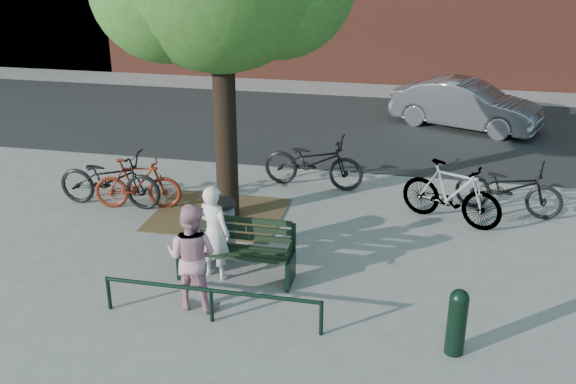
% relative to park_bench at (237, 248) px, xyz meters
% --- Properties ---
extents(ground, '(90.00, 90.00, 0.00)m').
position_rel_park_bench_xyz_m(ground, '(0.00, -0.08, -0.48)').
color(ground, gray).
rests_on(ground, ground).
extents(dirt_pit, '(2.40, 2.00, 0.02)m').
position_rel_park_bench_xyz_m(dirt_pit, '(-1.00, 2.12, -0.47)').
color(dirt_pit, brown).
rests_on(dirt_pit, ground).
extents(road, '(40.00, 7.00, 0.01)m').
position_rel_park_bench_xyz_m(road, '(0.00, 8.42, -0.47)').
color(road, black).
rests_on(road, ground).
extents(park_bench, '(1.74, 0.54, 0.97)m').
position_rel_park_bench_xyz_m(park_bench, '(0.00, 0.00, 0.00)').
color(park_bench, black).
rests_on(park_bench, ground).
extents(guard_railing, '(3.06, 0.06, 0.51)m').
position_rel_park_bench_xyz_m(guard_railing, '(0.00, -1.28, -0.08)').
color(guard_railing, black).
rests_on(guard_railing, ground).
extents(person_left, '(0.63, 0.51, 1.49)m').
position_rel_park_bench_xyz_m(person_left, '(-0.33, -0.09, 0.27)').
color(person_left, silver).
rests_on(person_left, ground).
extents(person_right, '(0.81, 0.66, 1.55)m').
position_rel_park_bench_xyz_m(person_right, '(-0.37, -0.94, 0.30)').
color(person_right, '#BF8393').
rests_on(person_right, ground).
extents(bollard, '(0.24, 0.24, 0.90)m').
position_rel_park_bench_xyz_m(bollard, '(3.20, -1.31, 0.00)').
color(bollard, black).
rests_on(bollard, ground).
extents(litter_bin, '(0.48, 0.48, 0.98)m').
position_rel_park_bench_xyz_m(litter_bin, '(-0.42, 0.52, 0.02)').
color(litter_bin, gray).
rests_on(litter_bin, ground).
extents(bicycle_a, '(2.09, 0.76, 1.09)m').
position_rel_park_bench_xyz_m(bicycle_a, '(-3.16, 2.12, 0.07)').
color(bicycle_a, black).
rests_on(bicycle_a, ground).
extents(bicycle_b, '(1.71, 0.78, 0.99)m').
position_rel_park_bench_xyz_m(bicycle_b, '(-2.59, 2.12, 0.02)').
color(bicycle_b, '#5F1B0D').
rests_on(bicycle_b, ground).
extents(bicycle_c, '(2.15, 0.92, 1.10)m').
position_rel_park_bench_xyz_m(bicycle_c, '(0.48, 3.92, 0.07)').
color(bicycle_c, black).
rests_on(bicycle_c, ground).
extents(bicycle_d, '(1.95, 1.27, 1.14)m').
position_rel_park_bench_xyz_m(bicycle_d, '(3.21, 2.71, 0.09)').
color(bicycle_d, gray).
rests_on(bicycle_d, ground).
extents(bicycle_e, '(2.05, 1.11, 1.02)m').
position_rel_park_bench_xyz_m(bicycle_e, '(4.27, 3.36, 0.03)').
color(bicycle_e, black).
rests_on(bicycle_e, ground).
extents(parked_car, '(4.11, 2.70, 1.28)m').
position_rel_park_bench_xyz_m(parked_car, '(3.71, 9.01, 0.16)').
color(parked_car, slate).
rests_on(parked_car, ground).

